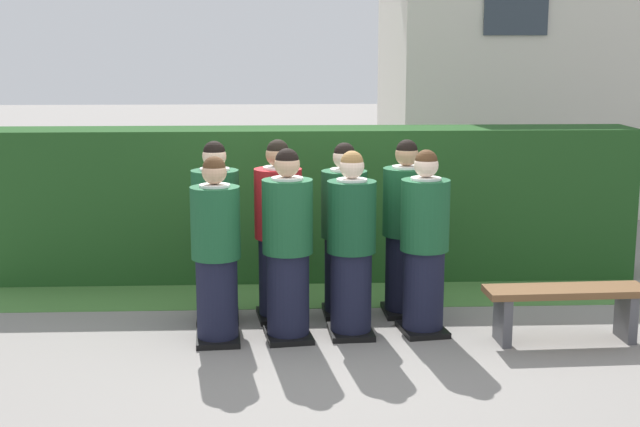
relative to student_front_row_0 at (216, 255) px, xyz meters
name	(u,v)px	position (x,y,z in m)	size (l,w,h in m)	color
ground_plane	(321,336)	(0.91, 0.10, -0.77)	(60.00, 60.00, 0.00)	gray
student_front_row_0	(216,255)	(0.00, 0.00, 0.00)	(0.42, 0.49, 1.62)	black
student_front_row_1	(288,249)	(0.61, 0.06, 0.03)	(0.45, 0.53, 1.68)	black
student_front_row_2	(351,249)	(1.17, 0.13, 0.01)	(0.43, 0.53, 1.65)	black
student_front_row_3	(424,247)	(1.82, 0.17, 0.01)	(0.45, 0.55, 1.65)	black
student_rear_row_0	(216,236)	(-0.04, 0.63, 0.03)	(0.44, 0.54, 1.68)	black
student_in_red_blazer	(278,234)	(0.53, 0.64, 0.03)	(0.45, 0.53, 1.69)	black
student_rear_row_2	(344,234)	(1.15, 0.73, 0.01)	(0.43, 0.48, 1.65)	black
student_rear_row_3	(405,232)	(1.73, 0.73, 0.03)	(0.44, 0.49, 1.67)	black
hedge	(313,203)	(0.91, 2.16, 0.05)	(7.00, 0.70, 1.65)	#214C1E
wooden_bench	(566,302)	(3.01, -0.12, -0.42)	(1.41, 0.42, 0.48)	brown
lawn_strip	(316,295)	(0.91, 1.36, -0.77)	(7.00, 0.90, 0.01)	#477A38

